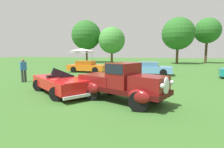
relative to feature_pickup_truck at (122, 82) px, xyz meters
The scene contains 11 objects.
ground_plane 1.30m from the feature_pickup_truck, 145.34° to the left, with size 120.00×120.00×0.00m, color #386628.
feature_pickup_truck is the anchor object (origin of this frame).
neighbor_convertible 3.36m from the feature_pickup_truck, behind, with size 4.45×3.87×1.40m.
show_car_orange 11.83m from the feature_pickup_truck, 121.05° to the left, with size 4.07×1.74×1.22m.
show_car_skyblue 9.71m from the feature_pickup_truck, 86.26° to the left, with size 3.98×1.77×1.22m.
spectator_near_truck 8.45m from the feature_pickup_truck, 159.21° to the left, with size 0.42×0.47×1.69m.
canopy_tent_left_field 19.18m from the feature_pickup_truck, 120.53° to the left, with size 2.77×2.77×2.71m.
treeline_far_left 30.52m from the feature_pickup_truck, 116.55° to the left, with size 6.03×6.03×8.66m.
treeline_mid_left 27.57m from the feature_pickup_truck, 106.51° to the left, with size 5.17×5.17×7.04m.
treeline_center 27.90m from the feature_pickup_truck, 80.69° to the left, with size 5.81×5.81×8.38m.
treeline_mid_right 32.48m from the feature_pickup_truck, 71.89° to the left, with size 4.81×4.81×8.62m.
Camera 1 is at (2.39, -7.97, 2.16)m, focal length 28.25 mm.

